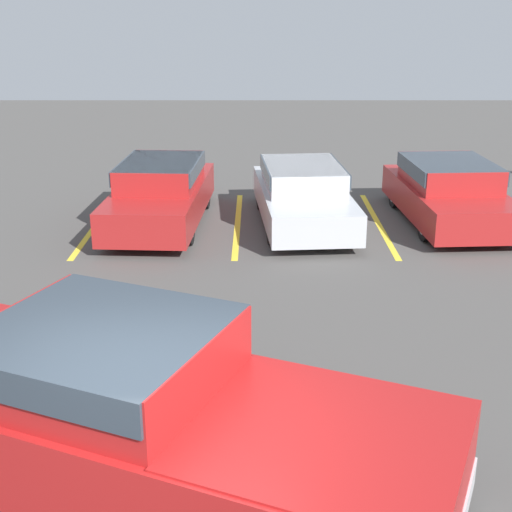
{
  "coord_description": "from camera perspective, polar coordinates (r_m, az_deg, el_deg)",
  "views": [
    {
      "loc": [
        0.83,
        -4.67,
        4.34
      ],
      "look_at": [
        0.82,
        4.77,
        1.0
      ],
      "focal_mm": 50.0,
      "sensor_mm": 36.0,
      "label": 1
    }
  ],
  "objects": [
    {
      "name": "parked_sedan_c",
      "position": [
        15.44,
        15.24,
        5.08
      ],
      "size": [
        2.06,
        4.31,
        1.29
      ],
      "rotation": [
        0.0,
        0.0,
        -1.51
      ],
      "color": "maroon",
      "rests_on": "ground_plane"
    },
    {
      "name": "parked_sedan_b",
      "position": [
        14.78,
        3.83,
        5.06
      ],
      "size": [
        2.04,
        4.43,
        1.25
      ],
      "rotation": [
        0.0,
        0.0,
        -1.49
      ],
      "color": "#B7BABF",
      "rests_on": "ground_plane"
    },
    {
      "name": "stall_stripe_a",
      "position": [
        15.34,
        -12.52,
        2.58
      ],
      "size": [
        0.12,
        4.65,
        0.01
      ],
      "primitive_type": "cube",
      "color": "yellow",
      "rests_on": "ground_plane"
    },
    {
      "name": "pickup_truck",
      "position": [
        6.71,
        -9.58,
        -12.38
      ],
      "size": [
        6.19,
        4.24,
        1.65
      ],
      "rotation": [
        0.0,
        0.0,
        -0.41
      ],
      "color": "#A51919",
      "rests_on": "ground_plane"
    },
    {
      "name": "parked_sedan_a",
      "position": [
        14.89,
        -7.54,
        5.17
      ],
      "size": [
        1.95,
        4.53,
        1.32
      ],
      "rotation": [
        0.0,
        0.0,
        -1.63
      ],
      "color": "maroon",
      "rests_on": "ground_plane"
    },
    {
      "name": "stall_stripe_c",
      "position": [
        15.19,
        9.82,
        2.6
      ],
      "size": [
        0.12,
        4.65,
        0.01
      ],
      "primitive_type": "cube",
      "color": "yellow",
      "rests_on": "ground_plane"
    },
    {
      "name": "stall_stripe_b",
      "position": [
        14.97,
        -1.4,
        2.64
      ],
      "size": [
        0.12,
        4.65,
        0.01
      ],
      "primitive_type": "cube",
      "color": "yellow",
      "rests_on": "ground_plane"
    }
  ]
}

